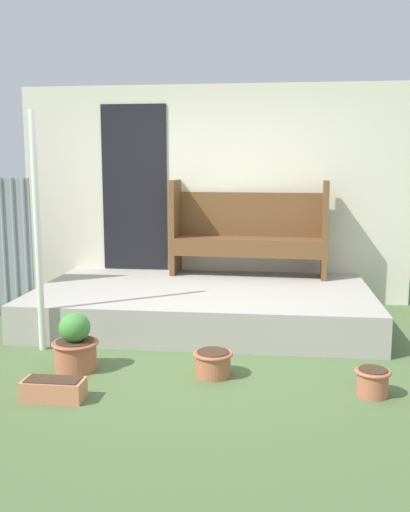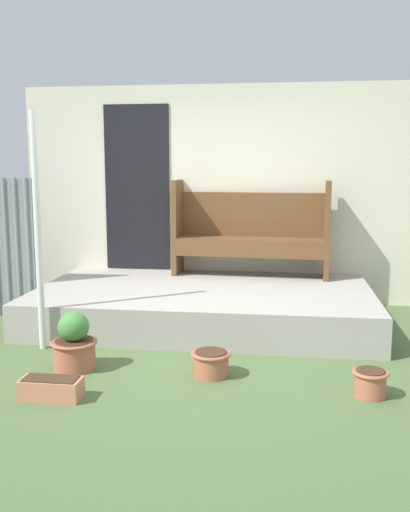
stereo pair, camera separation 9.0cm
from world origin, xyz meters
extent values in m
plane|color=#516B3D|center=(0.00, 0.00, 0.00)|extent=(24.00, 24.00, 0.00)
cube|color=#A8A399|center=(0.01, 1.01, 0.18)|extent=(3.50, 2.02, 0.37)
cube|color=beige|center=(0.01, 2.05, 1.30)|extent=(4.70, 0.06, 2.60)
cube|color=black|center=(-0.95, 2.01, 1.38)|extent=(0.80, 0.02, 2.00)
cylinder|color=gray|center=(-2.16, 0.97, 0.76)|extent=(0.04, 0.04, 1.52)
cylinder|color=gray|center=(-2.04, 0.97, 0.76)|extent=(0.04, 0.04, 1.52)
cylinder|color=gray|center=(-1.91, 0.97, 0.76)|extent=(0.04, 0.04, 1.52)
cylinder|color=white|center=(-1.32, -0.07, 1.06)|extent=(0.06, 0.06, 2.13)
cube|color=brown|center=(-0.41, 1.81, 0.93)|extent=(0.08, 0.40, 1.11)
cube|color=brown|center=(1.33, 1.71, 0.93)|extent=(0.08, 0.40, 1.11)
cube|color=brown|center=(0.46, 1.76, 0.80)|extent=(1.70, 0.49, 0.04)
cube|color=brown|center=(0.45, 1.58, 0.69)|extent=(1.68, 0.12, 0.16)
cube|color=brown|center=(0.47, 1.94, 1.08)|extent=(1.68, 0.13, 0.52)
cylinder|color=#B76647|center=(-0.84, -0.54, 0.12)|extent=(0.34, 0.34, 0.24)
torus|color=#B76647|center=(-0.84, -0.54, 0.23)|extent=(0.38, 0.38, 0.02)
cylinder|color=#422D1E|center=(-0.84, -0.54, 0.24)|extent=(0.31, 0.31, 0.01)
ellipsoid|color=#478C3D|center=(-0.84, -0.54, 0.36)|extent=(0.25, 0.25, 0.24)
cylinder|color=#B76647|center=(0.28, -0.55, 0.10)|extent=(0.28, 0.28, 0.20)
torus|color=#B76647|center=(0.28, -0.55, 0.18)|extent=(0.32, 0.32, 0.02)
cylinder|color=#422D1E|center=(0.28, -0.55, 0.20)|extent=(0.26, 0.26, 0.01)
cylinder|color=#B76647|center=(1.47, -0.80, 0.10)|extent=(0.22, 0.22, 0.19)
torus|color=#B76647|center=(1.47, -0.80, 0.18)|extent=(0.26, 0.26, 0.02)
cylinder|color=#422D1E|center=(1.47, -0.80, 0.20)|extent=(0.21, 0.21, 0.01)
cube|color=tan|center=(-0.80, -1.15, 0.07)|extent=(0.44, 0.19, 0.15)
cube|color=#422D1E|center=(-0.80, -1.15, 0.15)|extent=(0.39, 0.16, 0.01)
camera|label=1|loc=(0.73, -4.85, 1.66)|focal=40.00mm
camera|label=2|loc=(0.82, -4.84, 1.66)|focal=40.00mm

